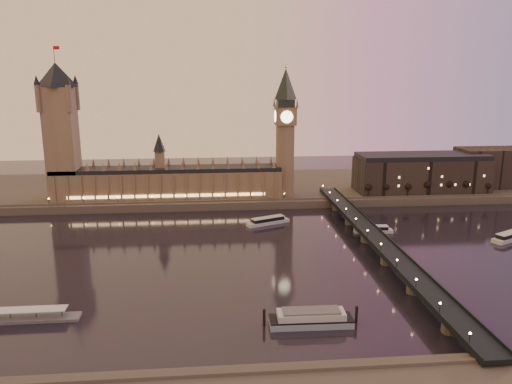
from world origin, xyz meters
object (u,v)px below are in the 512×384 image
at_px(cruise_boat_b, 373,229).
at_px(cruise_boat_a, 268,221).
at_px(moored_barge, 311,318).
at_px(pontoon_pier, 25,317).

bearing_deg(cruise_boat_b, cruise_boat_a, 163.03).
distance_m(cruise_boat_b, moored_barge, 137.97).
relative_size(cruise_boat_b, pontoon_pier, 0.57).
height_order(cruise_boat_b, pontoon_pier, pontoon_pier).
bearing_deg(pontoon_pier, cruise_boat_a, 47.30).
relative_size(cruise_boat_a, cruise_boat_b, 1.24).
height_order(cruise_boat_a, pontoon_pier, pontoon_pier).
relative_size(cruise_boat_a, pontoon_pier, 0.70).
xyz_separation_m(cruise_boat_b, pontoon_pier, (-189.19, -105.46, -0.77)).
bearing_deg(cruise_boat_a, pontoon_pier, -156.09).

